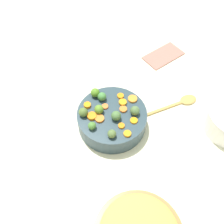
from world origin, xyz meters
TOP-DOWN VIEW (x-y plane):
  - tabletop at (0.00, 0.00)m, footprint 2.40×2.40m
  - serving_bowl_carrots at (0.02, -0.02)m, footprint 0.28×0.28m
  - carrot_slice_0 at (-0.03, 0.01)m, footprint 0.04×0.04m
  - carrot_slice_1 at (-0.05, -0.11)m, footprint 0.04×0.04m
  - carrot_slice_2 at (0.01, 0.09)m, footprint 0.04×0.04m
  - carrot_slice_3 at (0.11, -0.06)m, footprint 0.05×0.05m
  - carrot_slice_4 at (0.11, -0.01)m, footprint 0.04×0.04m
  - carrot_slice_5 at (0.05, -0.05)m, footprint 0.04×0.04m
  - carrot_slice_6 at (0.03, 0.02)m, footprint 0.03×0.03m
  - carrot_slice_7 at (-0.03, 0.05)m, footprint 0.05×0.05m
  - carrot_slice_8 at (0.02, -0.11)m, footprint 0.04×0.04m
  - carrot_slice_9 at (-0.02, -0.07)m, footprint 0.03×0.03m
  - carrot_slice_10 at (0.08, -0.03)m, footprint 0.04×0.04m
  - brussels_sprout_0 at (0.06, 0.05)m, footprint 0.04×0.04m
  - brussels_sprout_1 at (0.07, 0.08)m, footprint 0.04×0.04m
  - brussels_sprout_2 at (-0.00, -0.04)m, footprint 0.04×0.04m
  - brussels_sprout_3 at (-0.08, -0.06)m, footprint 0.03×0.03m
  - brussels_sprout_4 at (-0.04, 0.08)m, footprint 0.04×0.04m
  - brussels_sprout_5 at (-0.00, 0.03)m, footprint 0.04×0.04m
  - brussels_sprout_6 at (0.05, -0.10)m, footprint 0.04×0.04m
  - brussels_sprout_7 at (-0.08, 0.02)m, footprint 0.03×0.03m
  - wooden_spoon at (0.23, -0.23)m, footprint 0.27×0.24m
  - dish_towel at (0.50, -0.07)m, footprint 0.23×0.19m

SIDE VIEW (x-z plane):
  - tabletop at x=0.00m, z-range 0.00..0.02m
  - dish_towel at x=0.50m, z-range 0.02..0.03m
  - wooden_spoon at x=0.23m, z-range 0.02..0.03m
  - serving_bowl_carrots at x=0.02m, z-range 0.02..0.10m
  - carrot_slice_8 at x=0.02m, z-range 0.10..0.10m
  - carrot_slice_6 at x=0.03m, z-range 0.10..0.11m
  - carrot_slice_9 at x=-0.02m, z-range 0.10..0.11m
  - carrot_slice_4 at x=0.11m, z-range 0.10..0.11m
  - carrot_slice_5 at x=0.05m, z-range 0.10..0.11m
  - carrot_slice_1 at x=-0.05m, z-range 0.10..0.11m
  - carrot_slice_3 at x=0.11m, z-range 0.10..0.11m
  - carrot_slice_0 at x=-0.03m, z-range 0.10..0.11m
  - carrot_slice_10 at x=0.08m, z-range 0.10..0.11m
  - carrot_slice_2 at x=0.01m, z-range 0.10..0.11m
  - carrot_slice_7 at x=-0.03m, z-range 0.10..0.11m
  - brussels_sprout_7 at x=-0.08m, z-range 0.10..0.13m
  - brussels_sprout_3 at x=-0.08m, z-range 0.10..0.13m
  - brussels_sprout_0 at x=0.06m, z-range 0.10..0.13m
  - brussels_sprout_4 at x=-0.04m, z-range 0.10..0.13m
  - brussels_sprout_5 at x=0.00m, z-range 0.10..0.13m
  - brussels_sprout_1 at x=0.07m, z-range 0.10..0.13m
  - brussels_sprout_6 at x=0.05m, z-range 0.10..0.14m
  - brussels_sprout_2 at x=0.00m, z-range 0.10..0.14m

